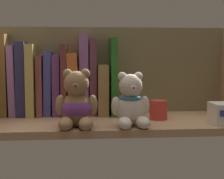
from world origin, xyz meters
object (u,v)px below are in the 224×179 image
object	(u,v)px
book_1	(13,81)
pillar_candle	(159,110)
book_12	(112,76)
book_11	(102,89)
book_2	(22,79)
book_9	(84,75)
book_4	(40,85)
book_8	(73,84)
teddy_bear_larger	(77,104)
book_0	(4,75)
book_5	(48,83)
book_7	(64,80)
book_6	(57,85)
book_10	(93,77)
book_3	(32,80)
teddy_bear_smaller	(131,103)

from	to	relation	value
book_1	pillar_candle	world-z (taller)	book_1
book_12	book_11	bearing A→B (deg)	180.00
book_2	book_9	world-z (taller)	book_9
book_4	book_8	distance (cm)	10.06
book_12	teddy_bear_larger	bearing A→B (deg)	-118.10
book_1	book_4	xyz separation A→B (cm)	(8.11, 0.00, -1.45)
book_0	book_12	bearing A→B (deg)	-0.00
book_5	book_11	world-z (taller)	book_5
book_2	book_12	xyz separation A→B (cm)	(27.38, -0.00, 0.65)
book_0	book_7	xyz separation A→B (cm)	(18.19, -0.00, -1.50)
book_0	pillar_candle	xyz separation A→B (cm)	(45.41, -11.48, -9.54)
book_2	book_5	xyz separation A→B (cm)	(7.77, 0.00, -1.40)
book_0	book_11	world-z (taller)	book_0
book_5	teddy_bear_larger	size ratio (longest dim) A/B	1.30
book_6	book_12	xyz separation A→B (cm)	(17.03, -0.00, 2.67)
book_12	pillar_candle	xyz separation A→B (cm)	(12.52, -11.48, -9.04)
book_10	book_1	bearing A→B (deg)	180.00
book_3	book_4	distance (cm)	2.96
book_12	teddy_bear_larger	distance (cm)	23.56
book_8	teddy_bear_smaller	bearing A→B (deg)	-53.09
book_5	book_11	xyz separation A→B (cm)	(16.70, 0.00, -2.08)
book_12	pillar_candle	bearing A→B (deg)	-42.53
book_2	book_1	bearing A→B (deg)	180.00
teddy_bear_larger	book_2	bearing A→B (deg)	129.59
teddy_bear_larger	book_9	bearing A→B (deg)	84.16
book_6	book_12	size ratio (longest dim) A/B	0.77
book_1	pillar_candle	bearing A→B (deg)	-15.07
book_3	pillar_candle	size ratio (longest dim) A/B	3.91
book_0	book_7	world-z (taller)	book_0
book_0	book_12	xyz separation A→B (cm)	(32.89, -0.00, -0.51)
book_3	teddy_bear_smaller	size ratio (longest dim) A/B	1.53
book_0	book_7	bearing A→B (deg)	-0.00
book_2	teddy_bear_smaller	size ratio (longest dim) A/B	1.58
book_11	book_5	bearing A→B (deg)	180.00
book_11	book_12	size ratio (longest dim) A/B	0.65
pillar_candle	book_1	bearing A→B (deg)	164.93
book_10	book_12	bearing A→B (deg)	-0.00
book_5	book_10	distance (cm)	13.82
teddy_bear_smaller	book_3	bearing A→B (deg)	143.89
book_2	teddy_bear_larger	size ratio (longest dim) A/B	1.49
book_1	book_11	world-z (taller)	book_1
book_4	book_6	distance (cm)	4.97
book_1	book_6	distance (cm)	13.17
book_6	teddy_bear_larger	size ratio (longest dim) A/B	1.22
book_8	book_3	bearing A→B (deg)	180.00
book_10	teddy_bear_smaller	world-z (taller)	book_10
book_9	book_11	world-z (taller)	book_9
book_5	book_9	bearing A→B (deg)	0.00
book_2	book_9	bearing A→B (deg)	0.00
book_0	book_3	world-z (taller)	book_0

